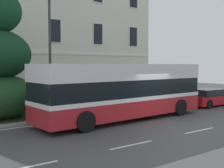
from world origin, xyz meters
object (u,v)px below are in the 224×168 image
(parked_hatchback_00, at_px, (210,97))
(street_lamp_post, at_px, (50,44))
(single_decker_bus, at_px, (124,90))
(litter_bin, at_px, (131,99))
(georgian_townhouse, at_px, (30,24))

(parked_hatchback_00, height_order, street_lamp_post, street_lamp_post)
(single_decker_bus, bearing_deg, litter_bin, 40.44)
(litter_bin, bearing_deg, single_decker_bus, -136.12)
(georgian_townhouse, distance_m, street_lamp_post, 11.80)
(street_lamp_post, bearing_deg, georgian_townhouse, 74.95)
(georgian_townhouse, xyz_separation_m, street_lamp_post, (-2.99, -11.11, -2.60))
(parked_hatchback_00, relative_size, street_lamp_post, 0.62)
(litter_bin, bearing_deg, georgian_townhouse, 103.31)
(street_lamp_post, relative_size, litter_bin, 6.19)
(single_decker_bus, distance_m, parked_hatchback_00, 8.57)
(georgian_townhouse, height_order, single_decker_bus, georgian_townhouse)
(single_decker_bus, distance_m, street_lamp_post, 4.82)
(georgian_townhouse, relative_size, single_decker_bus, 1.93)
(parked_hatchback_00, bearing_deg, single_decker_bus, -174.91)
(single_decker_bus, height_order, parked_hatchback_00, single_decker_bus)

